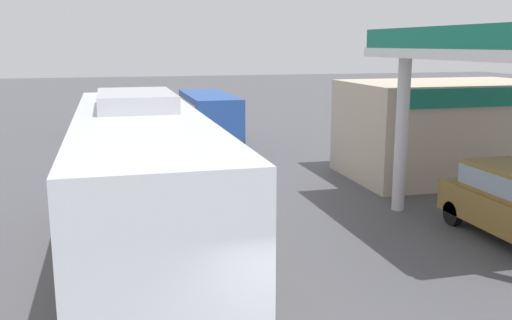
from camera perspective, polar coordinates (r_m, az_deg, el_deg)
ground at (r=25.12m, az=-9.16°, el=0.72°), size 120.00×120.00×0.00m
lane_divider_stripe at (r=20.25m, az=-7.73°, el=-1.87°), size 0.16×50.00×0.01m
coach_bus_main at (r=11.94m, az=-11.46°, el=-3.07°), size 2.60×11.04×3.69m
gas_station_roadside at (r=19.63m, az=21.93°, el=4.74°), size 9.10×11.95×5.10m
minibus_opposing_lane at (r=26.18m, az=-4.77°, el=4.53°), size 2.04×6.13×2.44m
car_trailing_behind_bus at (r=31.33m, az=-14.58°, el=4.53°), size 1.70×4.20×1.82m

